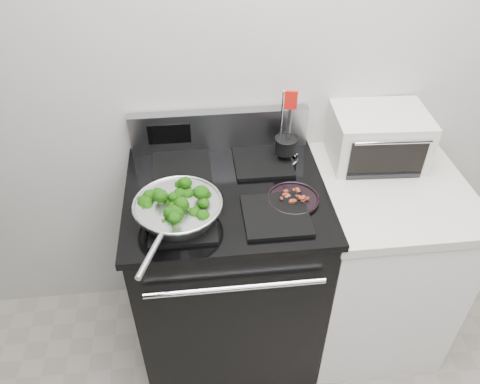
{
  "coord_description": "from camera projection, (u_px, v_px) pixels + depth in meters",
  "views": [
    {
      "loc": [
        -0.4,
        -0.0,
        2.11
      ],
      "look_at": [
        -0.25,
        1.36,
        0.98
      ],
      "focal_mm": 35.0,
      "sensor_mm": 36.0,
      "label": 1
    }
  ],
  "objects": [
    {
      "name": "back_wall",
      "position": [
        292.0,
        54.0,
        1.86
      ],
      "size": [
        4.0,
        0.02,
        2.7
      ],
      "primitive_type": "cube",
      "color": "beige",
      "rests_on": "ground"
    },
    {
      "name": "gas_range",
      "position": [
        228.0,
        269.0,
        2.12
      ],
      "size": [
        0.79,
        0.69,
        1.13
      ],
      "color": "black",
      "rests_on": "floor"
    },
    {
      "name": "counter",
      "position": [
        373.0,
        261.0,
        2.2
      ],
      "size": [
        0.62,
        0.68,
        0.92
      ],
      "color": "white",
      "rests_on": "floor"
    },
    {
      "name": "skillet",
      "position": [
        178.0,
        209.0,
        1.67
      ],
      "size": [
        0.32,
        0.49,
        0.07
      ],
      "rotation": [
        0.0,
        0.0,
        -0.35
      ],
      "color": "silver",
      "rests_on": "gas_range"
    },
    {
      "name": "broccoli_pile",
      "position": [
        178.0,
        205.0,
        1.66
      ],
      "size": [
        0.25,
        0.25,
        0.09
      ],
      "primitive_type": null,
      "color": "black",
      "rests_on": "skillet"
    },
    {
      "name": "bacon_plate",
      "position": [
        293.0,
        197.0,
        1.77
      ],
      "size": [
        0.2,
        0.2,
        0.04
      ],
      "rotation": [
        0.0,
        0.0,
        0.01
      ],
      "color": "black",
      "rests_on": "gas_range"
    },
    {
      "name": "utensil_holder",
      "position": [
        286.0,
        148.0,
        1.95
      ],
      "size": [
        0.11,
        0.11,
        0.33
      ],
      "rotation": [
        0.0,
        0.0,
        -0.16
      ],
      "color": "silver",
      "rests_on": "gas_range"
    },
    {
      "name": "toaster_oven",
      "position": [
        378.0,
        137.0,
        1.98
      ],
      "size": [
        0.4,
        0.32,
        0.22
      ],
      "rotation": [
        0.0,
        0.0,
        -0.06
      ],
      "color": "silver",
      "rests_on": "counter"
    }
  ]
}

